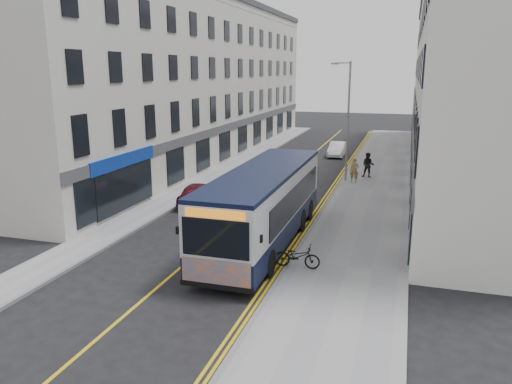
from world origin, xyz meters
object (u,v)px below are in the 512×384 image
Objects in this scene: city_bus at (264,203)px; car_maroon at (198,193)px; pedestrian_far at (368,165)px; pedestrian_near at (354,170)px; car_white at (337,149)px; streetlamp at (347,118)px; bicycle at (297,256)px.

city_bus is 7.56m from car_maroon.
city_bus reaches higher than pedestrian_far.
pedestrian_far reaches higher than car_maroon.
car_white is (-2.63, 10.73, -0.32)m from pedestrian_near.
car_white is 0.98× the size of car_maroon.
streetlamp is 2.13× the size of car_white.
pedestrian_near is at bearing -140.13° from car_maroon.
car_white is (-1.93, 10.35, -3.76)m from streetlamp.
pedestrian_near is 0.94× the size of pedestrian_far.
city_bus is 15.25m from pedestrian_far.
streetlamp is 0.70× the size of city_bus.
city_bus is at bearing 36.73° from bicycle.
streetlamp is 3.53m from pedestrian_near.
car_white is at bearing -110.58° from car_maroon.
car_white is 19.25m from car_maroon.
bicycle is 1.00× the size of pedestrian_far.
pedestrian_near is 11.10m from car_maroon.
bicycle is (2.08, -2.59, -1.25)m from city_bus.
pedestrian_near is (0.69, -0.38, -3.44)m from streetlamp.
pedestrian_far is 0.46× the size of car_maroon.
car_maroon is at bearing -129.00° from pedestrian_far.
pedestrian_near reaches higher than car_maroon.
pedestrian_far is (1.20, 17.46, 0.41)m from bicycle.
streetlamp is 11.18m from car_white.
car_maroon is at bearing 136.06° from city_bus.
streetlamp is 16.38m from bicycle.
bicycle is at bearing -95.01° from pedestrian_near.
streetlamp is 4.57× the size of bicycle.
pedestrian_near reaches higher than bicycle.
pedestrian_near is at bearing -28.87° from streetlamp.
car_white is (-0.09, 23.69, -1.21)m from city_bus.
streetlamp is 3.99m from pedestrian_far.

